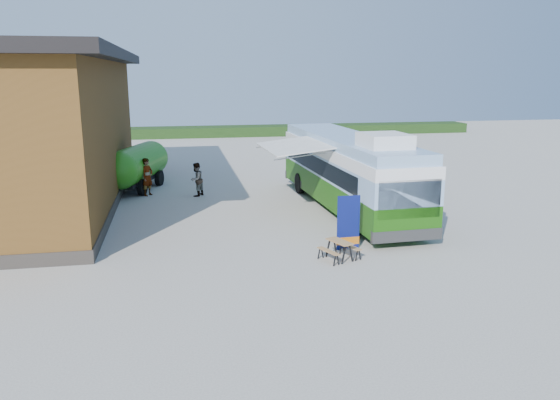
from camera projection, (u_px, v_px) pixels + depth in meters
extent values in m
plane|color=#BCB7AD|center=(278.00, 252.00, 19.97)|extent=(100.00, 100.00, 0.00)
cube|color=brown|center=(31.00, 134.00, 26.81)|extent=(8.00, 20.00, 7.00)
cube|color=black|center=(23.00, 55.00, 25.96)|extent=(9.60, 21.20, 0.50)
cube|color=#332D28|center=(38.00, 198.00, 27.55)|extent=(8.10, 20.10, 0.50)
cube|color=#264419|center=(286.00, 130.00, 57.66)|extent=(40.00, 3.00, 1.00)
cube|color=#1B5E0F|center=(346.00, 188.00, 26.28)|extent=(3.32, 13.30, 1.21)
cube|color=#8BB0D9|center=(347.00, 166.00, 26.03)|extent=(3.32, 13.30, 0.99)
cube|color=black|center=(316.00, 165.00, 26.25)|extent=(0.52, 10.99, 0.77)
cube|color=black|center=(369.00, 163.00, 26.86)|extent=(0.52, 10.99, 0.77)
cube|color=white|center=(347.00, 150.00, 25.86)|extent=(3.32, 13.30, 0.49)
cube|color=#8BB0D9|center=(348.00, 140.00, 25.76)|extent=(3.15, 13.07, 0.44)
cube|color=white|center=(385.00, 140.00, 21.69)|extent=(1.84, 2.05, 0.55)
cube|color=black|center=(409.00, 199.00, 19.85)|extent=(2.47, 0.17, 1.43)
cube|color=#2D2D2D|center=(407.00, 235.00, 20.21)|extent=(2.80, 0.32, 0.44)
cube|color=#2D2D2D|center=(308.00, 174.00, 32.56)|extent=(2.80, 0.32, 0.44)
cylinder|color=black|center=(354.00, 222.00, 21.93)|extent=(0.38, 1.11, 1.10)
cylinder|color=black|center=(412.00, 219.00, 22.50)|extent=(0.38, 1.11, 1.10)
cylinder|color=black|center=(300.00, 183.00, 29.75)|extent=(0.38, 1.11, 1.10)
cylinder|color=black|center=(343.00, 181.00, 30.31)|extent=(0.38, 1.11, 1.10)
cube|color=white|center=(296.00, 150.00, 25.44)|extent=(3.08, 4.75, 0.35)
cube|color=#A5A8AD|center=(325.00, 144.00, 25.72)|extent=(0.36, 4.93, 0.15)
cylinder|color=#A5A8AD|center=(307.00, 158.00, 23.55)|extent=(2.98, 0.18, 0.36)
cylinder|color=#A5A8AD|center=(285.00, 146.00, 27.37)|extent=(2.98, 0.18, 0.36)
cube|color=#0B1458|center=(348.00, 223.00, 20.11)|extent=(0.87, 0.07, 2.05)
cube|color=#CE6A13|center=(348.00, 241.00, 20.27)|extent=(0.89, 0.07, 0.29)
cube|color=#A5A8AD|center=(348.00, 248.00, 20.34)|extent=(0.62, 0.21, 0.06)
cylinder|color=#A5A8AD|center=(348.00, 223.00, 20.13)|extent=(0.03, 0.03, 2.05)
cube|color=tan|center=(340.00, 241.00, 19.08)|extent=(0.81, 1.15, 0.04)
cube|color=tan|center=(328.00, 251.00, 18.89)|extent=(0.60, 1.07, 0.03)
cube|color=tan|center=(350.00, 246.00, 19.40)|extent=(0.60, 1.07, 0.03)
cube|color=black|center=(344.00, 255.00, 18.71)|extent=(0.06, 0.06, 0.66)
cube|color=black|center=(351.00, 253.00, 18.88)|extent=(0.06, 0.06, 0.66)
cube|color=black|center=(328.00, 248.00, 19.44)|extent=(0.06, 0.06, 0.66)
cube|color=black|center=(335.00, 246.00, 19.61)|extent=(0.06, 0.06, 0.66)
imported|color=#999999|center=(147.00, 177.00, 29.05)|extent=(0.83, 0.88, 2.02)
imported|color=#999999|center=(196.00, 179.00, 28.93)|extent=(1.06, 1.10, 1.79)
cylinder|color=#2A8317|center=(137.00, 164.00, 30.33)|extent=(3.29, 4.82, 1.99)
sphere|color=#2A8317|center=(120.00, 170.00, 28.20)|extent=(1.99, 1.99, 1.99)
sphere|color=#2A8317|center=(151.00, 158.00, 32.47)|extent=(1.99, 1.99, 1.99)
cube|color=black|center=(138.00, 179.00, 30.54)|extent=(2.73, 4.82, 0.22)
cube|color=black|center=(116.00, 191.00, 27.78)|extent=(0.55, 1.30, 0.11)
cylinder|color=black|center=(115.00, 186.00, 29.39)|extent=(0.54, 0.93, 0.88)
cylinder|color=black|center=(142.00, 187.00, 29.19)|extent=(0.54, 0.93, 0.88)
cylinder|color=black|center=(134.00, 177.00, 31.95)|extent=(0.54, 0.93, 0.88)
cylinder|color=black|center=(159.00, 178.00, 31.75)|extent=(0.54, 0.93, 0.88)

